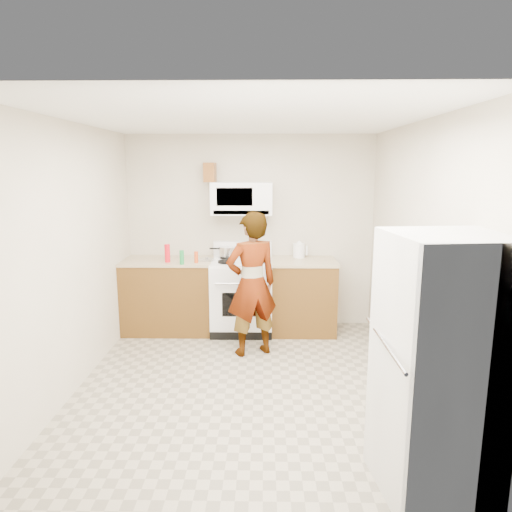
{
  "coord_description": "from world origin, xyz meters",
  "views": [
    {
      "loc": [
        0.18,
        -4.14,
        2.08
      ],
      "look_at": [
        0.1,
        0.55,
        1.17
      ],
      "focal_mm": 32.0,
      "sensor_mm": 36.0,
      "label": 1
    }
  ],
  "objects_px": {
    "fridge": "(442,368)",
    "saucepan": "(227,251)",
    "gas_range": "(242,294)",
    "microwave": "(242,198)",
    "kettle": "(299,251)",
    "person": "(252,284)"
  },
  "relations": [
    {
      "from": "fridge",
      "to": "saucepan",
      "type": "height_order",
      "value": "fridge"
    },
    {
      "from": "gas_range",
      "to": "saucepan",
      "type": "bearing_deg",
      "value": 137.8
    },
    {
      "from": "microwave",
      "to": "kettle",
      "type": "height_order",
      "value": "microwave"
    },
    {
      "from": "saucepan",
      "to": "kettle",
      "type": "bearing_deg",
      "value": 0.65
    },
    {
      "from": "microwave",
      "to": "fridge",
      "type": "bearing_deg",
      "value": -65.57
    },
    {
      "from": "fridge",
      "to": "saucepan",
      "type": "bearing_deg",
      "value": 110.22
    },
    {
      "from": "kettle",
      "to": "saucepan",
      "type": "relative_size",
      "value": 0.85
    },
    {
      "from": "person",
      "to": "fridge",
      "type": "height_order",
      "value": "fridge"
    },
    {
      "from": "gas_range",
      "to": "person",
      "type": "relative_size",
      "value": 0.7
    },
    {
      "from": "person",
      "to": "kettle",
      "type": "xyz_separation_m",
      "value": [
        0.59,
        0.91,
        0.22
      ]
    },
    {
      "from": "kettle",
      "to": "fridge",
      "type": "bearing_deg",
      "value": -64.28
    },
    {
      "from": "person",
      "to": "saucepan",
      "type": "relative_size",
      "value": 7.62
    },
    {
      "from": "person",
      "to": "saucepan",
      "type": "bearing_deg",
      "value": -92.29
    },
    {
      "from": "gas_range",
      "to": "microwave",
      "type": "bearing_deg",
      "value": 90.0
    },
    {
      "from": "gas_range",
      "to": "saucepan",
      "type": "distance_m",
      "value": 0.59
    },
    {
      "from": "microwave",
      "to": "person",
      "type": "height_order",
      "value": "microwave"
    },
    {
      "from": "fridge",
      "to": "kettle",
      "type": "distance_m",
      "value": 3.2
    },
    {
      "from": "microwave",
      "to": "saucepan",
      "type": "distance_m",
      "value": 0.72
    },
    {
      "from": "gas_range",
      "to": "saucepan",
      "type": "height_order",
      "value": "gas_range"
    },
    {
      "from": "microwave",
      "to": "fridge",
      "type": "relative_size",
      "value": 0.45
    },
    {
      "from": "person",
      "to": "fridge",
      "type": "relative_size",
      "value": 0.95
    },
    {
      "from": "fridge",
      "to": "saucepan",
      "type": "xyz_separation_m",
      "value": [
        -1.59,
        3.12,
        0.16
      ]
    }
  ]
}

